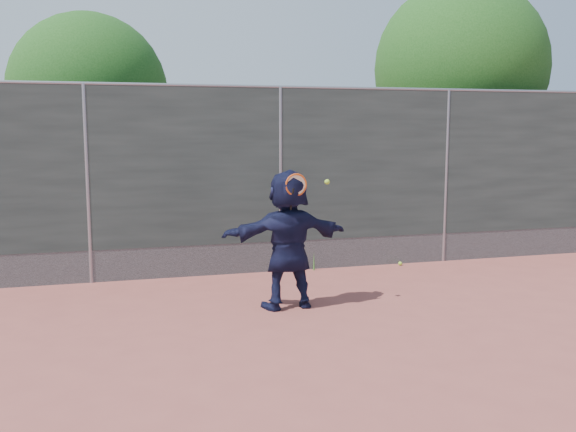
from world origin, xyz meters
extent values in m
plane|color=#9E4C42|center=(0.00, 0.00, 0.00)|extent=(80.00, 80.00, 0.00)
imported|color=#121533|center=(-0.46, 1.38, 0.91)|extent=(1.72, 0.63, 1.83)
sphere|color=#9ED02E|center=(2.10, 3.35, 0.03)|extent=(0.07, 0.07, 0.07)
cube|color=#38423D|center=(0.00, 3.50, 1.75)|extent=(20.00, 0.04, 2.50)
cube|color=slate|center=(0.00, 3.50, 0.25)|extent=(20.00, 0.03, 0.50)
cylinder|color=gray|center=(0.00, 3.50, 3.00)|extent=(20.00, 0.05, 0.05)
cylinder|color=gray|center=(-3.00, 3.50, 1.50)|extent=(0.06, 0.06, 3.00)
cylinder|color=gray|center=(0.00, 3.50, 1.50)|extent=(0.06, 0.06, 3.00)
cylinder|color=gray|center=(3.00, 3.50, 1.50)|extent=(0.06, 0.06, 3.00)
torus|color=#C84912|center=(-0.41, 1.18, 1.64)|extent=(0.29, 0.06, 0.29)
cylinder|color=beige|center=(-0.41, 1.18, 1.64)|extent=(0.25, 0.03, 0.25)
cylinder|color=black|center=(-0.46, 1.20, 1.44)|extent=(0.04, 0.13, 0.33)
sphere|color=#9ED02E|center=(0.03, 1.25, 1.66)|extent=(0.07, 0.07, 0.07)
cylinder|color=#382314|center=(4.50, 5.70, 1.30)|extent=(0.28, 0.28, 2.60)
sphere|color=#23561C|center=(4.50, 5.70, 3.59)|extent=(3.60, 3.60, 3.60)
sphere|color=#23561C|center=(5.22, 5.90, 3.23)|extent=(2.52, 2.52, 2.52)
cylinder|color=#382314|center=(-3.00, 6.50, 1.10)|extent=(0.28, 0.28, 2.20)
sphere|color=#23561C|center=(-3.00, 6.50, 3.03)|extent=(3.00, 3.00, 3.00)
sphere|color=#23561C|center=(-2.40, 6.70, 2.73)|extent=(2.10, 2.10, 2.10)
cone|color=#387226|center=(0.25, 3.38, 0.13)|extent=(0.03, 0.03, 0.26)
cone|color=#387226|center=(0.55, 3.40, 0.15)|extent=(0.03, 0.03, 0.30)
cone|color=#387226|center=(-0.10, 3.36, 0.11)|extent=(0.03, 0.03, 0.22)
camera|label=1|loc=(-2.68, -6.55, 2.35)|focal=40.00mm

